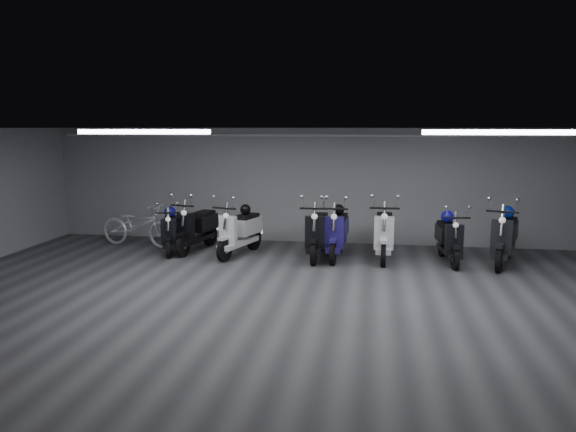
% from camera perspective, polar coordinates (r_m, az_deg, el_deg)
% --- Properties ---
extents(floor, '(14.00, 10.00, 0.01)m').
position_cam_1_polar(floor, '(8.76, 1.71, -9.57)').
color(floor, '#3B3C3E').
rests_on(floor, ground).
extents(ceiling, '(14.00, 10.00, 0.01)m').
position_cam_1_polar(ceiling, '(8.29, 1.80, 9.14)').
color(ceiling, gray).
rests_on(ceiling, ground).
extents(back_wall, '(14.00, 0.01, 2.80)m').
position_cam_1_polar(back_wall, '(13.35, 4.46, 3.13)').
color(back_wall, '#949496').
rests_on(back_wall, ground).
extents(front_wall, '(14.00, 0.01, 2.80)m').
position_cam_1_polar(front_wall, '(3.67, -8.40, -13.66)').
color(front_wall, '#949496').
rests_on(front_wall, ground).
extents(fluor_strip_left, '(2.40, 0.18, 0.08)m').
position_cam_1_polar(fluor_strip_left, '(10.07, -14.84, 8.50)').
color(fluor_strip_left, white).
rests_on(fluor_strip_left, ceiling).
extents(fluor_strip_right, '(2.40, 0.18, 0.08)m').
position_cam_1_polar(fluor_strip_right, '(9.43, 21.20, 8.15)').
color(fluor_strip_right, white).
rests_on(fluor_strip_right, ceiling).
extents(conduit, '(13.60, 0.05, 0.05)m').
position_cam_1_polar(conduit, '(13.19, 4.49, 8.37)').
color(conduit, white).
rests_on(conduit, back_wall).
extents(scooter_0, '(1.03, 1.75, 1.24)m').
position_cam_1_polar(scooter_0, '(12.62, -12.24, -1.00)').
color(scooter_0, black).
rests_on(scooter_0, floor).
extents(scooter_1, '(0.98, 1.98, 1.41)m').
position_cam_1_polar(scooter_1, '(12.64, -9.51, -0.50)').
color(scooter_1, black).
rests_on(scooter_1, floor).
extents(scooter_2, '(1.16, 2.00, 1.42)m').
position_cam_1_polar(scooter_2, '(12.09, -5.08, -0.84)').
color(scooter_2, white).
rests_on(scooter_2, floor).
extents(scooter_3, '(0.67, 1.98, 1.47)m').
position_cam_1_polar(scooter_3, '(11.81, 3.08, -0.92)').
color(scooter_3, black).
rests_on(scooter_3, floor).
extents(scooter_4, '(0.76, 1.99, 1.45)m').
position_cam_1_polar(scooter_4, '(11.87, 5.14, -0.94)').
color(scooter_4, navy).
rests_on(scooter_4, floor).
extents(scooter_6, '(0.72, 2.02, 1.49)m').
position_cam_1_polar(scooter_6, '(11.88, 10.01, -0.93)').
color(scooter_6, white).
rests_on(scooter_6, floor).
extents(scooter_8, '(0.75, 1.80, 1.31)m').
position_cam_1_polar(scooter_8, '(11.87, 16.48, -1.64)').
color(scooter_8, black).
rests_on(scooter_8, floor).
extents(scooter_9, '(1.29, 2.12, 1.49)m').
position_cam_1_polar(scooter_9, '(12.05, 21.70, -1.31)').
color(scooter_9, black).
rests_on(scooter_9, floor).
extents(bicycle, '(2.02, 1.00, 1.25)m').
position_cam_1_polar(bicycle, '(13.47, -15.41, -0.45)').
color(bicycle, white).
rests_on(bicycle, floor).
extents(helmet_0, '(0.28, 0.28, 0.28)m').
position_cam_1_polar(helmet_0, '(12.27, 21.94, 0.36)').
color(helmet_0, navy).
rests_on(helmet_0, scooter_9).
extents(helmet_1, '(0.24, 0.24, 0.24)m').
position_cam_1_polar(helmet_1, '(12.08, 5.32, 0.67)').
color(helmet_1, black).
rests_on(helmet_1, scooter_4).
extents(helmet_2, '(0.24, 0.24, 0.24)m').
position_cam_1_polar(helmet_2, '(12.26, -4.47, 0.68)').
color(helmet_2, black).
rests_on(helmet_2, scooter_2).
extents(helmet_3, '(0.26, 0.26, 0.26)m').
position_cam_1_polar(helmet_3, '(12.80, -12.21, 0.41)').
color(helmet_3, '#0E0B81').
rests_on(helmet_3, scooter_0).
extents(helmet_4, '(0.27, 0.27, 0.27)m').
position_cam_1_polar(helmet_4, '(12.06, 16.29, -0.06)').
color(helmet_4, '#130D94').
rests_on(helmet_4, scooter_8).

